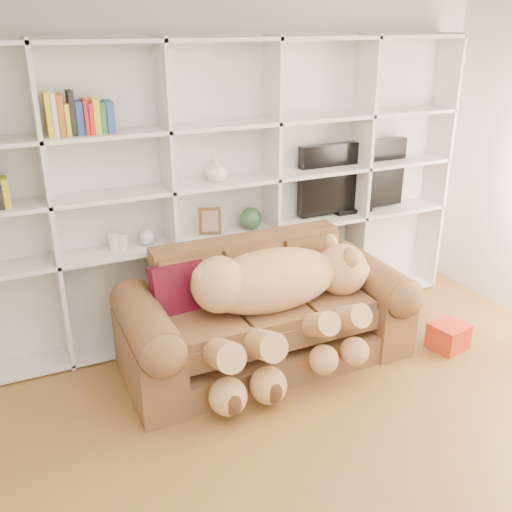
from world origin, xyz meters
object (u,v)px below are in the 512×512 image
gift_box (448,336)px  tv (353,178)px  teddy_bear (278,296)px  sofa (265,319)px

gift_box → tv: tv is taller
teddy_bear → gift_box: bearing=-11.2°
teddy_bear → sofa: bearing=95.8°
teddy_bear → gift_box: teddy_bear is taller
sofa → teddy_bear: teddy_bear is taller
teddy_bear → tv: tv is taller
teddy_bear → tv: 1.56m
sofa → tv: tv is taller
sofa → teddy_bear: size_ratio=1.39×
sofa → tv: 1.61m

